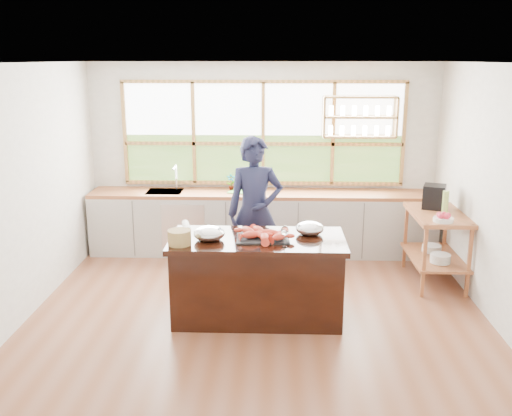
{
  "coord_description": "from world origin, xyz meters",
  "views": [
    {
      "loc": [
        0.19,
        -5.94,
        2.74
      ],
      "look_at": [
        -0.03,
        0.15,
        1.14
      ],
      "focal_mm": 40.0,
      "sensor_mm": 36.0,
      "label": 1
    }
  ],
  "objects_px": {
    "island": "(258,278)",
    "wicker_basket": "(179,237)",
    "espresso_machine": "(434,197)",
    "cook": "(255,212)"
  },
  "relations": [
    {
      "from": "espresso_machine",
      "to": "wicker_basket",
      "type": "relative_size",
      "value": 1.25
    },
    {
      "from": "espresso_machine",
      "to": "island",
      "type": "bearing_deg",
      "value": -129.08
    },
    {
      "from": "island",
      "to": "espresso_machine",
      "type": "distance_m",
      "value": 2.63
    },
    {
      "from": "island",
      "to": "wicker_basket",
      "type": "bearing_deg",
      "value": -162.77
    },
    {
      "from": "island",
      "to": "cook",
      "type": "distance_m",
      "value": 1.05
    },
    {
      "from": "wicker_basket",
      "to": "espresso_machine",
      "type": "bearing_deg",
      "value": 27.83
    },
    {
      "from": "island",
      "to": "cook",
      "type": "relative_size",
      "value": 1.0
    },
    {
      "from": "wicker_basket",
      "to": "cook",
      "type": "bearing_deg",
      "value": 58.38
    },
    {
      "from": "espresso_machine",
      "to": "wicker_basket",
      "type": "bearing_deg",
      "value": -132.48
    },
    {
      "from": "cook",
      "to": "espresso_machine",
      "type": "xyz_separation_m",
      "value": [
        2.25,
        0.39,
        0.12
      ]
    }
  ]
}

